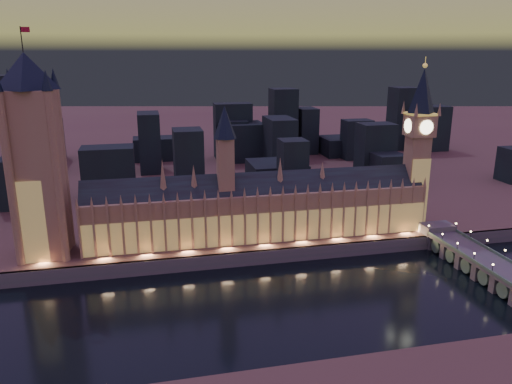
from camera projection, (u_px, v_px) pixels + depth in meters
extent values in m
plane|color=black|center=(271.00, 299.00, 239.28)|extent=(2000.00, 2000.00, 0.00)
cube|color=#523632|center=(183.00, 130.00, 726.29)|extent=(2000.00, 960.00, 8.00)
cube|color=#45534F|center=(253.00, 258.00, 276.68)|extent=(2000.00, 2.50, 8.00)
cube|color=#9A6D53|center=(260.00, 215.00, 293.37)|extent=(200.17, 21.73, 28.00)
cube|color=tan|center=(264.00, 228.00, 285.11)|extent=(200.00, 0.50, 18.00)
cube|color=black|center=(260.00, 187.00, 288.73)|extent=(200.13, 17.99, 16.26)
cube|color=#9A6D53|center=(225.00, 167.00, 280.96)|extent=(9.00, 9.00, 32.00)
cone|color=black|center=(225.00, 122.00, 274.15)|extent=(13.00, 13.00, 18.00)
cube|color=#9A6D53|center=(80.00, 234.00, 262.28)|extent=(1.20, 1.20, 28.00)
cone|color=#9A6D53|center=(77.00, 203.00, 258.21)|extent=(2.00, 2.00, 6.00)
cube|color=#9A6D53|center=(94.00, 233.00, 263.84)|extent=(1.20, 1.20, 28.00)
cone|color=#9A6D53|center=(91.00, 202.00, 259.77)|extent=(2.00, 2.00, 6.00)
cube|color=#9A6D53|center=(109.00, 232.00, 265.41)|extent=(1.20, 1.20, 28.00)
cone|color=#9A6D53|center=(106.00, 201.00, 261.34)|extent=(2.00, 2.00, 6.00)
cube|color=#9A6D53|center=(123.00, 231.00, 266.98)|extent=(1.20, 1.20, 28.00)
cone|color=#9A6D53|center=(121.00, 200.00, 262.91)|extent=(2.00, 2.00, 6.00)
cube|color=#9A6D53|center=(137.00, 230.00, 268.54)|extent=(1.20, 1.20, 28.00)
cone|color=#9A6D53|center=(135.00, 199.00, 264.47)|extent=(2.00, 2.00, 6.00)
cube|color=#9A6D53|center=(151.00, 229.00, 270.11)|extent=(1.20, 1.20, 28.00)
cone|color=#9A6D53|center=(149.00, 198.00, 266.04)|extent=(2.00, 2.00, 6.00)
cube|color=#9A6D53|center=(165.00, 228.00, 271.67)|extent=(1.20, 1.20, 28.00)
cone|color=#9A6D53|center=(163.00, 197.00, 267.60)|extent=(2.00, 2.00, 6.00)
cube|color=#9A6D53|center=(179.00, 227.00, 273.24)|extent=(1.20, 1.20, 28.00)
cone|color=#9A6D53|center=(177.00, 197.00, 269.17)|extent=(2.00, 2.00, 6.00)
cube|color=#9A6D53|center=(192.00, 226.00, 274.80)|extent=(1.20, 1.20, 28.00)
cone|color=#9A6D53|center=(191.00, 196.00, 270.73)|extent=(2.00, 2.00, 6.00)
cube|color=#9A6D53|center=(206.00, 225.00, 276.37)|extent=(1.20, 1.20, 28.00)
cone|color=#9A6D53|center=(205.00, 195.00, 272.30)|extent=(2.00, 2.00, 6.00)
cube|color=#9A6D53|center=(219.00, 224.00, 277.94)|extent=(1.20, 1.20, 28.00)
cone|color=#9A6D53|center=(218.00, 194.00, 273.87)|extent=(2.00, 2.00, 6.00)
cube|color=#9A6D53|center=(232.00, 223.00, 279.50)|extent=(1.20, 1.20, 28.00)
cone|color=#9A6D53|center=(231.00, 193.00, 275.43)|extent=(2.00, 2.00, 6.00)
cube|color=#9A6D53|center=(245.00, 222.00, 281.07)|extent=(1.20, 1.20, 28.00)
cone|color=#9A6D53|center=(245.00, 192.00, 277.00)|extent=(2.00, 2.00, 6.00)
cube|color=#9A6D53|center=(258.00, 221.00, 282.63)|extent=(1.20, 1.20, 28.00)
cone|color=#9A6D53|center=(258.00, 192.00, 278.56)|extent=(2.00, 2.00, 6.00)
cube|color=#9A6D53|center=(270.00, 220.00, 284.20)|extent=(1.20, 1.20, 28.00)
cone|color=#9A6D53|center=(270.00, 191.00, 280.13)|extent=(2.00, 2.00, 6.00)
cube|color=#9A6D53|center=(283.00, 219.00, 285.76)|extent=(1.20, 1.20, 28.00)
cone|color=#9A6D53|center=(283.00, 190.00, 281.69)|extent=(2.00, 2.00, 6.00)
cube|color=#9A6D53|center=(295.00, 218.00, 287.33)|extent=(1.20, 1.20, 28.00)
cone|color=#9A6D53|center=(296.00, 189.00, 283.26)|extent=(2.00, 2.00, 6.00)
cube|color=#9A6D53|center=(307.00, 217.00, 288.90)|extent=(1.20, 1.20, 28.00)
cone|color=#9A6D53|center=(308.00, 189.00, 284.83)|extent=(2.00, 2.00, 6.00)
cube|color=#9A6D53|center=(320.00, 216.00, 290.46)|extent=(1.20, 1.20, 28.00)
cone|color=#9A6D53|center=(320.00, 188.00, 286.39)|extent=(2.00, 2.00, 6.00)
cube|color=#9A6D53|center=(332.00, 215.00, 292.03)|extent=(1.20, 1.20, 28.00)
cone|color=#9A6D53|center=(332.00, 187.00, 287.96)|extent=(2.00, 2.00, 6.00)
cube|color=#9A6D53|center=(343.00, 214.00, 293.59)|extent=(1.20, 1.20, 28.00)
cone|color=#9A6D53|center=(344.00, 186.00, 289.52)|extent=(2.00, 2.00, 6.00)
cube|color=#9A6D53|center=(355.00, 214.00, 295.16)|extent=(1.20, 1.20, 28.00)
cone|color=#9A6D53|center=(356.00, 186.00, 291.09)|extent=(2.00, 2.00, 6.00)
cube|color=#9A6D53|center=(367.00, 213.00, 296.72)|extent=(1.20, 1.20, 28.00)
cone|color=#9A6D53|center=(368.00, 185.00, 292.66)|extent=(2.00, 2.00, 6.00)
cube|color=#9A6D53|center=(378.00, 212.00, 298.29)|extent=(1.20, 1.20, 28.00)
cone|color=#9A6D53|center=(380.00, 184.00, 294.22)|extent=(2.00, 2.00, 6.00)
cube|color=#9A6D53|center=(390.00, 211.00, 299.86)|extent=(1.20, 1.20, 28.00)
cone|color=#9A6D53|center=(391.00, 183.00, 295.79)|extent=(2.00, 2.00, 6.00)
cube|color=#9A6D53|center=(401.00, 210.00, 301.42)|extent=(1.20, 1.20, 28.00)
cone|color=#9A6D53|center=(403.00, 183.00, 297.35)|extent=(2.00, 2.00, 6.00)
cube|color=#9A6D53|center=(412.00, 209.00, 302.99)|extent=(1.20, 1.20, 28.00)
cone|color=#9A6D53|center=(414.00, 182.00, 298.92)|extent=(2.00, 2.00, 6.00)
cube|color=#9A6D53|center=(423.00, 209.00, 304.55)|extent=(1.20, 1.20, 28.00)
cone|color=#9A6D53|center=(425.00, 181.00, 300.48)|extent=(2.00, 2.00, 6.00)
cone|color=#9A6D53|center=(163.00, 175.00, 274.38)|extent=(4.40, 4.40, 18.00)
cone|color=#9A6D53|center=(194.00, 177.00, 278.52)|extent=(4.40, 4.40, 14.00)
cone|color=#9A6D53|center=(280.00, 171.00, 288.82)|extent=(4.40, 4.40, 16.00)
cone|color=#9A6D53|center=(322.00, 172.00, 294.86)|extent=(4.40, 4.40, 12.00)
cube|color=#9A6D53|center=(38.00, 176.00, 260.02)|extent=(24.39, 24.39, 88.25)
cube|color=tan|center=(39.00, 223.00, 255.54)|extent=(22.00, 0.50, 44.00)
cone|color=black|center=(25.00, 71.00, 245.55)|extent=(31.68, 31.68, 18.00)
cylinder|color=black|center=(22.00, 39.00, 241.46)|extent=(0.50, 0.50, 12.00)
cube|color=#AB132C|center=(25.00, 29.00, 240.70)|extent=(4.00, 0.15, 2.50)
cylinder|color=#9A6D53|center=(10.00, 182.00, 247.37)|extent=(4.40, 4.40, 88.25)
cylinder|color=#9A6D53|center=(20.00, 172.00, 268.02)|extent=(4.40, 4.40, 88.25)
cone|color=black|center=(8.00, 78.00, 254.64)|extent=(5.20, 5.20, 10.00)
cylinder|color=#9A6D53|center=(57.00, 180.00, 252.02)|extent=(4.40, 4.40, 88.25)
cone|color=black|center=(46.00, 80.00, 238.64)|extent=(5.20, 5.20, 10.00)
cylinder|color=#9A6D53|center=(64.00, 170.00, 272.67)|extent=(4.40, 4.40, 88.25)
cone|color=black|center=(54.00, 78.00, 259.29)|extent=(5.20, 5.20, 10.00)
cube|color=#9A6D53|center=(415.00, 181.00, 310.35)|extent=(12.79, 12.79, 57.06)
cube|color=tan|center=(419.00, 194.00, 306.31)|extent=(12.00, 0.50, 44.00)
cube|color=#9A6D53|center=(420.00, 125.00, 300.83)|extent=(15.00, 15.00, 12.80)
cube|color=#F2C64C|center=(421.00, 114.00, 298.93)|extent=(15.75, 15.75, 1.20)
cone|color=black|center=(423.00, 91.00, 295.22)|extent=(18.00, 18.00, 26.00)
sphere|color=#F2C64C|center=(425.00, 66.00, 291.27)|extent=(2.80, 2.80, 2.80)
cylinder|color=#F2C64C|center=(425.00, 61.00, 290.59)|extent=(0.40, 0.40, 5.00)
cylinder|color=#FFF2BF|center=(427.00, 127.00, 293.56)|extent=(8.40, 0.50, 8.40)
cylinder|color=#FFF2BF|center=(413.00, 124.00, 308.11)|extent=(8.40, 0.50, 8.40)
cylinder|color=#FFF2BF|center=(408.00, 126.00, 299.20)|extent=(0.50, 8.40, 8.40)
cylinder|color=#FFF2BF|center=(431.00, 125.00, 302.47)|extent=(0.50, 8.40, 8.40)
cone|color=#9A6D53|center=(416.00, 110.00, 289.38)|extent=(2.60, 2.60, 8.00)
cone|color=#9A6D53|center=(404.00, 107.00, 303.45)|extent=(2.60, 2.60, 8.00)
cone|color=#9A6D53|center=(440.00, 109.00, 292.55)|extent=(2.60, 2.60, 8.00)
cone|color=#9A6D53|center=(426.00, 106.00, 306.63)|extent=(2.60, 2.60, 8.00)
cube|color=#45534F|center=(498.00, 267.00, 251.79)|extent=(18.92, 100.00, 1.60)
cube|color=#446442|center=(483.00, 266.00, 249.49)|extent=(0.80, 100.00, 1.60)
cube|color=#45534F|center=(437.00, 232.00, 303.62)|extent=(18.92, 12.00, 9.50)
cube|color=#45534F|center=(506.00, 283.00, 246.49)|extent=(17.03, 4.00, 9.50)
cylinder|color=black|center=(492.00, 269.00, 242.29)|extent=(0.30, 0.30, 4.40)
sphere|color=#FFD88C|center=(493.00, 265.00, 241.67)|extent=(1.00, 1.00, 1.00)
cube|color=#45534F|center=(487.00, 271.00, 259.89)|extent=(17.03, 4.00, 9.50)
cylinder|color=black|center=(474.00, 257.00, 255.70)|extent=(0.30, 0.30, 4.40)
sphere|color=#FFD88C|center=(475.00, 253.00, 255.08)|extent=(1.00, 1.00, 1.00)
cylinder|color=black|center=(505.00, 254.00, 259.53)|extent=(0.30, 0.30, 4.40)
sphere|color=#FFD88C|center=(505.00, 250.00, 258.91)|extent=(1.00, 1.00, 1.00)
cube|color=#45534F|center=(470.00, 260.00, 273.30)|extent=(17.03, 4.00, 9.50)
cylinder|color=black|center=(457.00, 247.00, 269.11)|extent=(0.30, 0.30, 4.40)
sphere|color=#FFD88C|center=(458.00, 243.00, 268.49)|extent=(1.00, 1.00, 1.00)
cylinder|color=black|center=(487.00, 244.00, 272.94)|extent=(0.30, 0.30, 4.40)
sphere|color=#FFD88C|center=(487.00, 241.00, 272.32)|extent=(1.00, 1.00, 1.00)
cube|color=#45534F|center=(455.00, 250.00, 286.71)|extent=(17.03, 4.00, 9.50)
cylinder|color=black|center=(442.00, 238.00, 282.52)|extent=(0.30, 0.30, 4.40)
sphere|color=#FFD88C|center=(443.00, 234.00, 281.90)|extent=(1.00, 1.00, 1.00)
cylinder|color=black|center=(470.00, 235.00, 286.35)|extent=(0.30, 0.30, 4.40)
sphere|color=#FFD88C|center=(471.00, 232.00, 285.73)|extent=(1.00, 1.00, 1.00)
cube|color=#45534F|center=(441.00, 241.00, 300.12)|extent=(17.03, 4.00, 9.50)
cylinder|color=black|center=(428.00, 229.00, 295.93)|extent=(0.30, 0.30, 4.40)
sphere|color=#FFD88C|center=(429.00, 226.00, 295.31)|extent=(1.00, 1.00, 1.00)
cylinder|color=black|center=(456.00, 227.00, 299.76)|extent=(0.30, 0.30, 4.40)
sphere|color=#FFD88C|center=(456.00, 224.00, 299.13)|extent=(1.00, 1.00, 1.00)
cylinder|color=#446442|center=(497.00, 276.00, 253.09)|extent=(16.65, 8.00, 8.00)
cylinder|color=#446442|center=(479.00, 265.00, 266.50)|extent=(16.65, 8.00, 8.00)
cylinder|color=#446442|center=(462.00, 254.00, 279.91)|extent=(16.65, 8.00, 8.00)
cylinder|color=#446442|center=(448.00, 245.00, 293.32)|extent=(16.65, 8.00, 8.00)
cube|color=black|center=(302.00, 186.00, 368.98)|extent=(19.03, 19.80, 20.69)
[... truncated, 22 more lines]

